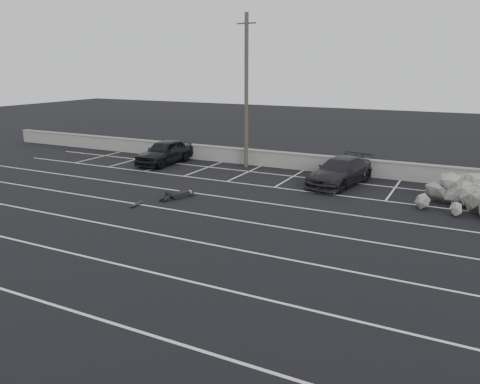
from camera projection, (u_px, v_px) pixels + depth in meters
The scene contains 9 objects.
ground at pixel (164, 235), 18.59m from camera, with size 120.00×120.00×0.00m, color black.
seawall at pixel (290, 160), 30.51m from camera, with size 50.00×0.45×1.06m.
stall_lines at pixel (216, 206), 22.43m from camera, with size 36.00×20.05×0.01m.
car_left at pixel (165, 152), 31.95m from camera, with size 1.93×4.80×1.64m, color black.
car_right at pixel (340, 172), 26.32m from camera, with size 2.13×5.23×1.52m, color black.
utility_pole at pixel (246, 92), 29.90m from camera, with size 1.29×0.26×9.70m.
trash_bin at pixel (333, 168), 28.90m from camera, with size 0.70×0.70×0.82m.
person at pixel (182, 192), 24.01m from camera, with size 1.66×2.70×0.50m, color black, non-canonical shape.
skateboard at pixel (136, 204), 22.52m from camera, with size 0.27×0.76×0.09m.
Camera 1 is at (10.59, -14.25, 6.54)m, focal length 35.00 mm.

